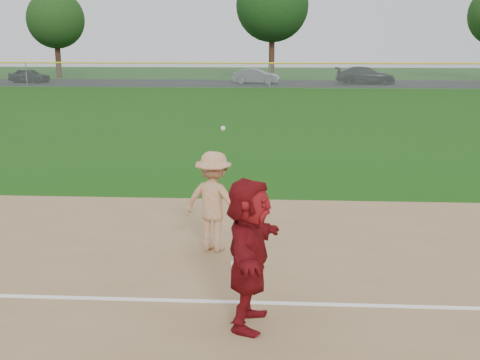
# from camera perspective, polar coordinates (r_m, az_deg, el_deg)

# --- Properties ---
(ground) EXTENTS (160.00, 160.00, 0.00)m
(ground) POSITION_cam_1_polar(r_m,az_deg,el_deg) (9.58, -0.57, -9.64)
(ground) COLOR #16470D
(ground) RESTS_ON ground
(foul_line) EXTENTS (60.00, 0.10, 0.01)m
(foul_line) POSITION_cam_1_polar(r_m,az_deg,el_deg) (8.84, -0.95, -11.48)
(foul_line) COLOR white
(foul_line) RESTS_ON infield_dirt
(parking_asphalt) EXTENTS (120.00, 10.00, 0.01)m
(parking_asphalt) POSITION_cam_1_polar(r_m,az_deg,el_deg) (54.94, 2.93, 9.15)
(parking_asphalt) COLOR black
(parking_asphalt) RESTS_ON ground
(first_base) EXTENTS (0.53, 0.53, 0.10)m
(first_base) POSITION_cam_1_polar(r_m,az_deg,el_deg) (9.91, 0.59, -8.40)
(first_base) COLOR white
(first_base) RESTS_ON infield_dirt
(base_runner) EXTENTS (0.80, 1.91, 2.00)m
(base_runner) POSITION_cam_1_polar(r_m,az_deg,el_deg) (7.82, 0.86, -6.96)
(base_runner) COLOR maroon
(base_runner) RESTS_ON infield_dirt
(car_left) EXTENTS (3.93, 2.10, 1.27)m
(car_left) POSITION_cam_1_polar(r_m,az_deg,el_deg) (58.81, -19.34, 9.33)
(car_left) COLOR black
(car_left) RESTS_ON parking_asphalt
(car_mid) EXTENTS (4.26, 1.94, 1.35)m
(car_mid) POSITION_cam_1_polar(r_m,az_deg,el_deg) (53.98, 1.56, 9.82)
(car_mid) COLOR #595B61
(car_mid) RESTS_ON parking_asphalt
(car_right) EXTENTS (5.23, 2.13, 1.52)m
(car_right) POSITION_cam_1_polar(r_m,az_deg,el_deg) (54.81, 11.80, 9.69)
(car_right) COLOR black
(car_right) RESTS_ON parking_asphalt
(first_base_play) EXTENTS (1.32, 1.28, 2.35)m
(first_base_play) POSITION_cam_1_polar(r_m,az_deg,el_deg) (10.66, -2.50, -2.05)
(first_base_play) COLOR #AAAAAD
(first_base_play) RESTS_ON infield_dirt
(outfield_fence) EXTENTS (110.00, 0.12, 110.00)m
(outfield_fence) POSITION_cam_1_polar(r_m,az_deg,el_deg) (48.85, 2.86, 10.97)
(outfield_fence) COLOR #999EA0
(outfield_fence) RESTS_ON ground
(tree_1) EXTENTS (5.80, 5.80, 8.75)m
(tree_1) POSITION_cam_1_polar(r_m,az_deg,el_deg) (65.87, -17.09, 14.32)
(tree_1) COLOR #351F13
(tree_1) RESTS_ON ground
(tree_2) EXTENTS (7.00, 7.00, 10.58)m
(tree_2) POSITION_cam_1_polar(r_m,az_deg,el_deg) (60.42, 3.07, 16.19)
(tree_2) COLOR #392114
(tree_2) RESTS_ON ground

